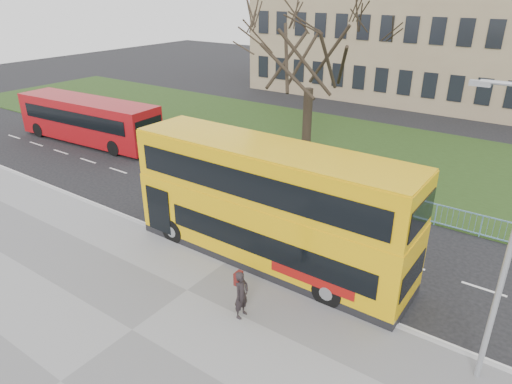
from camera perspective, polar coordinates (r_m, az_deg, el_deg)
ground at (r=20.20m, az=-0.53°, el=-6.73°), size 120.00×120.00×0.00m
pavement at (r=16.22m, az=-15.20°, el=-16.43°), size 80.00×10.50×0.12m
kerb at (r=19.12m, az=-3.28°, el=-8.50°), size 80.00×0.20×0.14m
grass_verge at (r=31.82m, az=14.72°, el=4.49°), size 80.00×15.40×0.08m
guard_railing at (r=25.01m, az=8.33°, el=0.82°), size 40.00×0.12×1.10m
bare_tree at (r=27.76m, az=6.69°, el=14.60°), size 8.00×8.00×11.43m
civic_building at (r=51.42m, az=19.15°, el=19.31°), size 30.00×15.00×14.00m
yellow_bus at (r=17.98m, az=1.55°, el=-1.35°), size 11.74×2.88×4.91m
red_bus at (r=35.30m, az=-20.24°, el=8.49°), size 11.99×3.44×3.12m
pedestrian at (r=15.67m, az=-1.83°, el=-12.71°), size 0.43×0.64×1.74m
street_lamp at (r=13.08m, az=29.01°, el=-4.96°), size 1.77×0.21×8.35m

